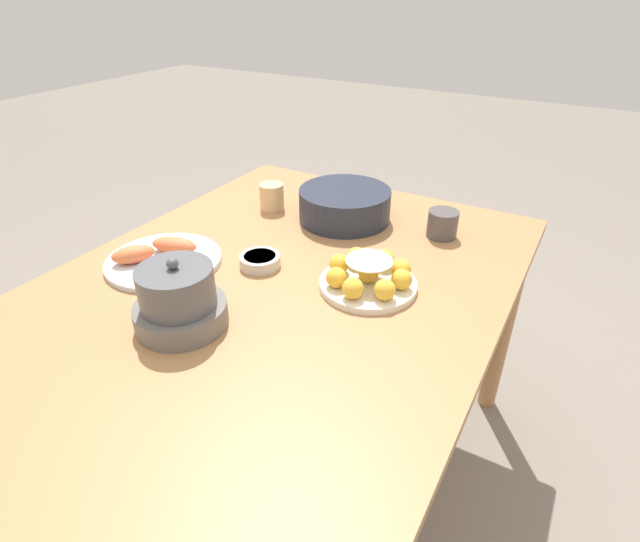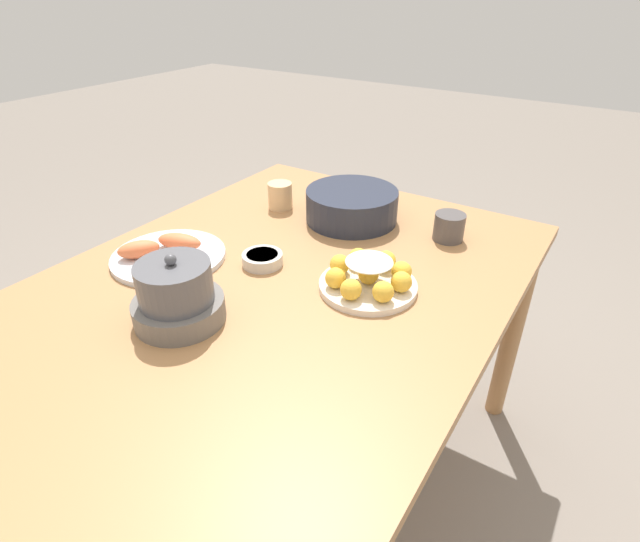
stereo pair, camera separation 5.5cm
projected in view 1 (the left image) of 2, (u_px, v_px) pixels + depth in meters
The scene contains 9 objects.
ground_plane at pixel (284, 480), 1.55m from camera, with size 12.00×12.00×0.00m, color slate.
dining_table at pixel (274, 313), 1.22m from camera, with size 1.39×1.02×0.72m.
cake_plate at pixel (369, 276), 1.15m from camera, with size 0.23×0.23×0.08m.
serving_bowl at pixel (345, 204), 1.46m from camera, with size 0.27×0.27×0.09m.
sauce_bowl at pixel (260, 260), 1.24m from camera, with size 0.10×0.10×0.03m.
seafood_platter at pixel (161, 258), 1.25m from camera, with size 0.29×0.29×0.06m.
cup_near at pixel (442, 224), 1.38m from camera, with size 0.08×0.08×0.07m.
cup_far at pixel (272, 197), 1.53m from camera, with size 0.07×0.07×0.08m.
warming_pot at pixel (179, 300), 1.01m from camera, with size 0.19×0.19×0.16m.
Camera 1 is at (-0.81, -0.59, 1.35)m, focal length 28.00 mm.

